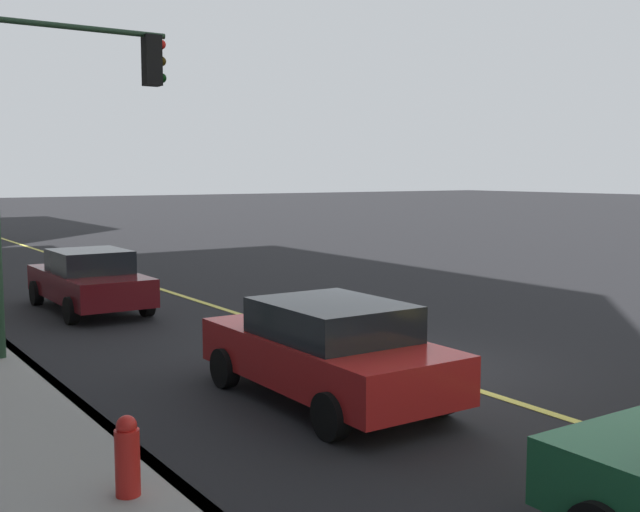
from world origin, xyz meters
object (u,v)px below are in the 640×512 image
object	(u,v)px
car_red	(327,349)
fire_hydrant	(128,464)
traffic_light_mast	(60,125)
car_maroon	(89,280)

from	to	relation	value
car_red	fire_hydrant	world-z (taller)	car_red
traffic_light_mast	fire_hydrant	size ratio (longest dim) A/B	6.40
car_red	traffic_light_mast	xyz separation A→B (m)	(4.70, 2.32, 3.31)
car_maroon	car_red	xyz separation A→B (m)	(-9.21, -0.53, 0.02)
car_maroon	car_red	bearing A→B (deg)	-176.72
car_red	fire_hydrant	xyz separation A→B (m)	(-1.93, 3.63, -0.29)
car_maroon	traffic_light_mast	bearing A→B (deg)	158.32
car_maroon	car_red	distance (m)	9.22
car_red	traffic_light_mast	bearing A→B (deg)	26.24
car_maroon	car_red	world-z (taller)	car_red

